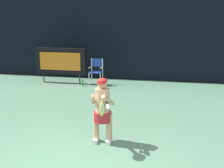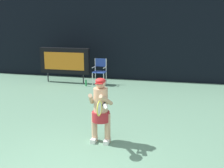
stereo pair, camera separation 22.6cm
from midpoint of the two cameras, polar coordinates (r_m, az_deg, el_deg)
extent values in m
cube|color=black|center=(12.47, 6.43, 8.98)|extent=(18.00, 0.12, 3.60)
cube|color=black|center=(12.09, -9.14, 4.72)|extent=(2.20, 0.20, 1.10)
cube|color=orange|center=(12.00, -9.33, 4.65)|extent=(1.80, 0.01, 0.75)
cylinder|color=#2D2D33|center=(12.56, -12.49, 1.41)|extent=(0.05, 0.05, 0.40)
cylinder|color=#2D2D33|center=(11.93, -5.35, 1.06)|extent=(0.05, 0.05, 0.40)
cylinder|color=white|center=(11.53, -3.46, 0.98)|extent=(0.04, 0.04, 0.52)
cylinder|color=white|center=(11.40, -1.16, 0.86)|extent=(0.04, 0.04, 0.52)
cylinder|color=white|center=(11.91, -2.88, 1.37)|extent=(0.04, 0.04, 0.52)
cylinder|color=white|center=(11.78, -0.65, 1.26)|extent=(0.04, 0.04, 0.52)
cube|color=#29439B|center=(11.60, -2.05, 2.45)|extent=(0.52, 0.44, 0.03)
cylinder|color=white|center=(11.81, -2.91, 3.94)|extent=(0.04, 0.04, 0.56)
cylinder|color=white|center=(11.68, -0.66, 3.86)|extent=(0.04, 0.04, 0.56)
cube|color=#29439B|center=(11.73, -1.80, 4.43)|extent=(0.48, 0.02, 0.34)
cylinder|color=white|center=(11.63, -3.20, 3.50)|extent=(0.04, 0.44, 0.04)
cylinder|color=white|center=(11.50, -0.91, 3.41)|extent=(0.04, 0.44, 0.04)
cylinder|color=#279148|center=(11.46, -4.79, 0.17)|extent=(0.07, 0.07, 0.24)
cylinder|color=black|center=(11.43, -4.81, 0.81)|extent=(0.03, 0.03, 0.03)
cube|color=white|center=(6.32, -2.67, -11.37)|extent=(0.11, 0.26, 0.09)
cube|color=white|center=(6.25, 0.02, -11.66)|extent=(0.11, 0.26, 0.09)
cylinder|color=tan|center=(6.25, -2.57, -8.77)|extent=(0.13, 0.13, 0.67)
cylinder|color=tan|center=(6.18, 0.13, -9.02)|extent=(0.13, 0.13, 0.67)
cylinder|color=#A4232A|center=(6.12, -1.24, -6.65)|extent=(0.39, 0.39, 0.22)
cylinder|color=tan|center=(6.01, -1.26, -3.45)|extent=(0.31, 0.31, 0.56)
sphere|color=tan|center=(5.92, -1.27, 0.08)|extent=(0.22, 0.22, 0.22)
ellipsoid|color=#B22323|center=(5.90, -1.28, 0.65)|extent=(0.22, 0.22, 0.12)
cube|color=#B22323|center=(5.82, -1.53, 0.13)|extent=(0.17, 0.12, 0.02)
cylinder|color=tan|center=(5.88, -3.24, -3.08)|extent=(0.20, 0.49, 0.34)
cylinder|color=tan|center=(5.80, -0.11, -3.30)|extent=(0.20, 0.49, 0.34)
cylinder|color=white|center=(5.71, -0.20, -4.65)|extent=(0.13, 0.12, 0.12)
cylinder|color=black|center=(5.79, -0.65, -4.13)|extent=(0.03, 0.28, 0.03)
torus|color=#D6D242|center=(5.51, -1.44, -5.03)|extent=(0.02, 0.31, 0.31)
ellipsoid|color=silver|center=(5.51, -1.44, -5.03)|extent=(0.01, 0.26, 0.26)
camera|label=1|loc=(0.11, -88.78, 0.28)|focal=44.56mm
camera|label=2|loc=(0.11, 91.22, -0.28)|focal=44.56mm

